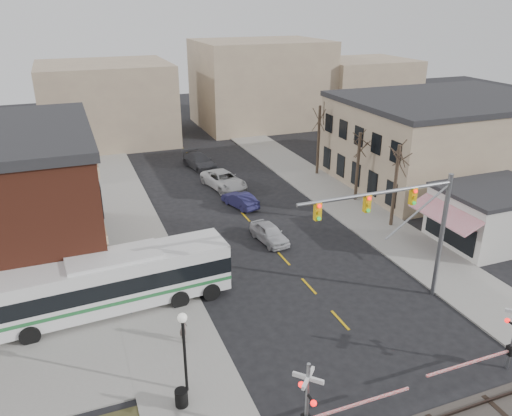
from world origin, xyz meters
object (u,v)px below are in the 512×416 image
(trash_bin, at_px, (181,398))
(rr_crossing_west, at_px, (316,401))
(rr_crossing_east, at_px, (508,338))
(car_d, at_px, (200,161))
(transit_bus, at_px, (117,280))
(car_a, at_px, (269,233))
(pedestrian_near, at_px, (183,328))
(pedestrian_far, at_px, (135,298))
(car_c, at_px, (224,180))
(car_b, at_px, (240,200))
(traffic_signal_mast, at_px, (407,217))
(street_lamp, at_px, (184,336))

(trash_bin, bearing_deg, rr_crossing_west, -37.35)
(rr_crossing_east, bearing_deg, car_d, 98.33)
(transit_bus, bearing_deg, car_a, 23.32)
(trash_bin, distance_m, car_d, 35.22)
(pedestrian_near, bearing_deg, pedestrian_far, 32.20)
(trash_bin, xyz_separation_m, pedestrian_far, (-0.78, 8.30, 0.48))
(transit_bus, height_order, car_c, transit_bus)
(transit_bus, height_order, car_d, transit_bus)
(rr_crossing_east, height_order, car_b, rr_crossing_east)
(transit_bus, distance_m, traffic_signal_mast, 17.23)
(car_b, relative_size, car_c, 0.70)
(car_a, relative_size, car_c, 0.71)
(rr_crossing_west, xyz_separation_m, rr_crossing_east, (10.62, 0.34, 0.00))
(rr_crossing_west, height_order, trash_bin, rr_crossing_west)
(rr_crossing_west, xyz_separation_m, car_b, (5.59, 25.27, -1.30))
(pedestrian_near, bearing_deg, car_a, -38.06)
(street_lamp, bearing_deg, pedestrian_near, 78.67)
(trash_bin, distance_m, car_b, 23.96)
(rr_crossing_east, bearing_deg, pedestrian_far, 144.34)
(rr_crossing_east, relative_size, pedestrian_far, 3.14)
(car_a, bearing_deg, rr_crossing_west, -113.38)
(trash_bin, relative_size, pedestrian_far, 0.46)
(trash_bin, distance_m, car_a, 17.50)
(trash_bin, relative_size, car_a, 0.20)
(car_b, distance_m, car_d, 12.20)
(street_lamp, relative_size, car_c, 0.74)
(car_d, height_order, pedestrian_far, pedestrian_far)
(trash_bin, xyz_separation_m, car_c, (10.57, 26.78, 0.28))
(rr_crossing_east, distance_m, pedestrian_near, 16.32)
(rr_crossing_east, height_order, trash_bin, rr_crossing_east)
(rr_crossing_west, height_order, rr_crossing_east, same)
(traffic_signal_mast, height_order, car_d, traffic_signal_mast)
(pedestrian_far, bearing_deg, street_lamp, -101.56)
(car_c, height_order, pedestrian_far, pedestrian_far)
(street_lamp, relative_size, car_a, 1.04)
(trash_bin, height_order, car_a, car_a)
(car_a, bearing_deg, traffic_signal_mast, -75.95)
(rr_crossing_west, bearing_deg, transit_bus, 116.86)
(transit_bus, relative_size, rr_crossing_west, 2.41)
(traffic_signal_mast, distance_m, pedestrian_far, 16.43)
(transit_bus, height_order, street_lamp, street_lamp)
(traffic_signal_mast, height_order, car_a, traffic_signal_mast)
(car_d, xyz_separation_m, pedestrian_far, (-10.80, -25.46, 0.22))
(street_lamp, bearing_deg, rr_crossing_west, -45.85)
(rr_crossing_west, distance_m, pedestrian_near, 9.03)
(trash_bin, bearing_deg, traffic_signal_mast, 14.17)
(car_c, bearing_deg, car_b, -102.85)
(pedestrian_near, bearing_deg, car_d, -11.98)
(pedestrian_far, bearing_deg, car_d, 46.10)
(rr_crossing_east, bearing_deg, transit_bus, 143.93)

